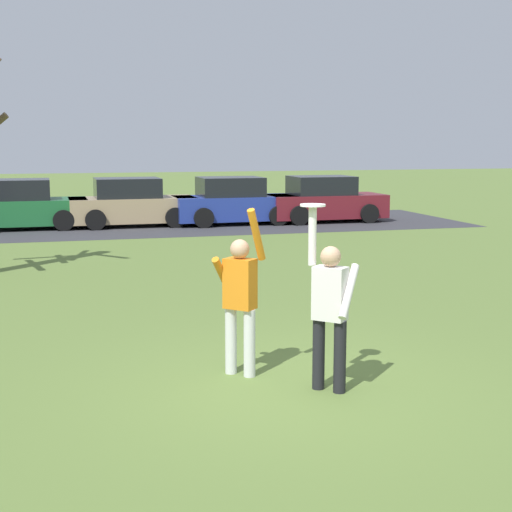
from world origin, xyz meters
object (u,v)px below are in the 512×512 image
Objects in this scene: person_defender at (240,295)px; frisbee_disc at (313,205)px; parked_car_tan at (131,204)px; person_catcher at (330,306)px; parked_car_green at (20,206)px; parked_car_blue at (233,203)px; parked_car_maroon at (324,201)px.

person_defender is 1.46m from frisbee_disc.
parked_car_tan is (-0.23, 17.13, -1.37)m from frisbee_disc.
person_catcher is at bearing -0.00° from person_defender.
person_defender is at bearing -92.11° from parked_car_tan.
parked_car_green and parked_car_blue have the same top height.
parked_car_blue is (3.03, 16.99, -0.25)m from person_catcher.
person_defender reaches higher than parked_car_maroon.
person_catcher is at bearing -89.31° from parked_car_tan.
parked_car_tan is (3.52, -0.08, 0.00)m from parked_car_green.
parked_car_green is 10.19m from parked_car_maroon.
parked_car_maroon is at bearing 68.99° from frisbee_disc.
frisbee_disc is 17.18m from parked_car_tan.
parked_car_green is at bearing 176.26° from parked_car_blue.
parked_car_blue is at bearing -3.74° from parked_car_green.
frisbee_disc is at bearing 0.00° from person_catcher.
person_defender is 16.62m from parked_car_blue.
frisbee_disc is 17.18m from parked_car_blue.
parked_car_tan and parked_car_maroon have the same top height.
person_catcher is 1.02× the size of person_defender.
parked_car_green is 6.95m from parked_car_blue.
frisbee_disc is 17.67m from parked_car_green.
parked_car_blue is at bearing -5.63° from parked_car_tan.
frisbee_disc is at bearing -101.33° from parked_car_blue.
person_catcher is 0.50× the size of parked_car_green.
person_defender is at bearing 0.00° from person_catcher.
person_defender reaches higher than parked_car_blue.
person_catcher is 0.50× the size of parked_car_maroon.
frisbee_disc is (-0.16, 0.16, 1.11)m from person_catcher.
person_defender is 17.55m from parked_car_maroon.
parked_car_blue is (3.42, -0.30, 0.00)m from parked_car_tan.
parked_car_green is at bearing 176.66° from parked_car_maroon.
person_defender reaches higher than parked_car_green.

